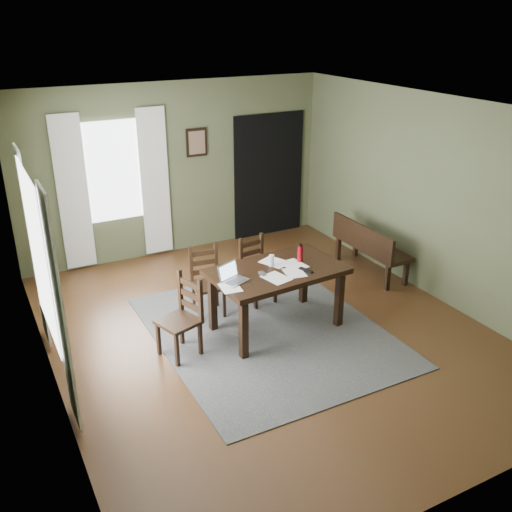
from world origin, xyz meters
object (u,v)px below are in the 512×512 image
laptop (232,277)px  dining_table (277,276)px  bench (368,244)px  chair_back_left (207,282)px  water_bottle (300,253)px  chair_end (182,318)px  chair_back_right (257,271)px

laptop → dining_table: bearing=-18.2°
bench → laptop: bearing=107.3°
chair_back_left → laptop: (-0.02, -0.80, 0.42)m
water_bottle → laptop: bearing=-173.9°
chair_back_left → bench: 2.60m
chair_back_left → laptop: bearing=-84.6°
chair_end → laptop: (0.62, -0.03, 0.39)m
chair_end → water_bottle: 1.66m
chair_back_left → dining_table: bearing=-44.8°
dining_table → laptop: (-0.62, -0.04, 0.15)m
chair_back_left → chair_back_right: size_ratio=1.00×
dining_table → bench: 2.17m
chair_back_left → water_bottle: (0.96, -0.69, 0.47)m
bench → dining_table: bearing=111.1°
chair_back_right → laptop: (-0.75, -0.80, 0.42)m
chair_end → chair_back_right: size_ratio=1.06×
dining_table → bench: dining_table is taller
chair_end → bench: chair_end is taller
dining_table → chair_back_right: (0.13, 0.76, -0.27)m
chair_back_left → bench: (2.60, 0.02, 0.03)m
dining_table → chair_back_right: 0.82m
chair_back_right → water_bottle: size_ratio=3.77×
chair_end → chair_back_left: (0.64, 0.77, -0.03)m
water_bottle → chair_end: bearing=-177.4°
dining_table → chair_back_left: (-0.60, 0.75, -0.26)m
chair_end → chair_back_right: chair_end is taller
chair_back_right → laptop: bearing=-139.9°
dining_table → chair_end: (-1.23, -0.01, -0.24)m
chair_end → chair_back_left: bearing=122.4°
chair_back_left → laptop: 0.90m
chair_back_left → chair_back_right: chair_back_left is taller
bench → laptop: size_ratio=3.80×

